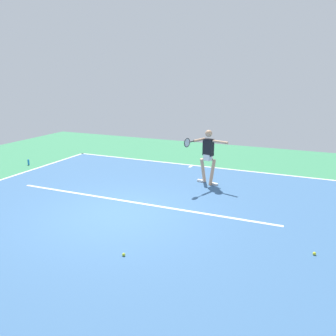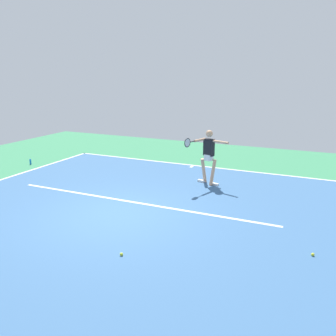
{
  "view_description": "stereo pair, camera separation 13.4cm",
  "coord_description": "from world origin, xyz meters",
  "views": [
    {
      "loc": [
        -4.78,
        7.55,
        3.6
      ],
      "look_at": [
        -0.65,
        -1.8,
        0.9
      ],
      "focal_mm": 38.65,
      "sensor_mm": 36.0,
      "label": 1
    },
    {
      "loc": [
        -4.9,
        7.49,
        3.6
      ],
      "look_at": [
        -0.65,
        -1.8,
        0.9
      ],
      "focal_mm": 38.65,
      "sensor_mm": 36.0,
      "label": 2
    }
  ],
  "objects": [
    {
      "name": "ground_plane",
      "position": [
        0.0,
        0.0,
        0.0
      ],
      "size": [
        20.98,
        20.98,
        0.0
      ],
      "primitive_type": "plane",
      "color": "#388456"
    },
    {
      "name": "court_surface",
      "position": [
        0.0,
        0.0,
        0.0
      ],
      "size": [
        10.87,
        11.49,
        0.0
      ],
      "primitive_type": "cube",
      "color": "#38608E",
      "rests_on": "ground_plane"
    },
    {
      "name": "court_line_baseline_near",
      "position": [
        0.0,
        -5.7,
        0.0
      ],
      "size": [
        10.87,
        0.1,
        0.01
      ],
      "primitive_type": "cube",
      "color": "white",
      "rests_on": "ground_plane"
    },
    {
      "name": "court_line_service",
      "position": [
        0.0,
        -0.98,
        0.0
      ],
      "size": [
        8.15,
        0.1,
        0.01
      ],
      "primitive_type": "cube",
      "color": "white",
      "rests_on": "ground_plane"
    },
    {
      "name": "court_line_centre_mark",
      "position": [
        0.0,
        -5.5,
        0.0
      ],
      "size": [
        0.1,
        0.3,
        0.01
      ],
      "primitive_type": "cube",
      "color": "white",
      "rests_on": "ground_plane"
    },
    {
      "name": "tennis_player",
      "position": [
        -1.29,
        -3.56,
        1.05
      ],
      "size": [
        1.2,
        1.19,
        1.82
      ],
      "rotation": [
        0.0,
        0.0,
        -0.3
      ],
      "color": "tan",
      "rests_on": "ground_plane"
    },
    {
      "name": "tennis_ball_by_baseline",
      "position": [
        -1.28,
        1.85,
        0.03
      ],
      "size": [
        0.07,
        0.07,
        0.07
      ],
      "primitive_type": "sphere",
      "color": "#CCE033",
      "rests_on": "ground_plane"
    },
    {
      "name": "tennis_ball_centre_court",
      "position": [
        -4.82,
        0.24,
        0.03
      ],
      "size": [
        0.07,
        0.07,
        0.07
      ],
      "primitive_type": "sphere",
      "color": "yellow",
      "rests_on": "ground_plane"
    },
    {
      "name": "water_bottle",
      "position": [
        6.08,
        -3.1,
        0.11
      ],
      "size": [
        0.07,
        0.07,
        0.22
      ],
      "primitive_type": "cylinder",
      "color": "blue",
      "rests_on": "ground_plane"
    }
  ]
}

